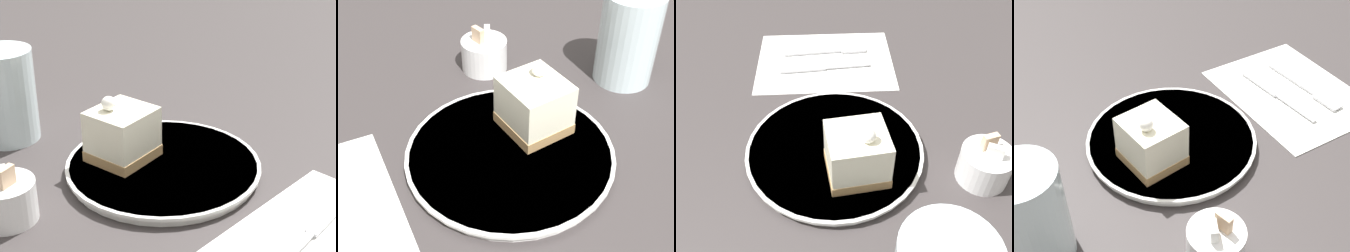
# 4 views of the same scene
# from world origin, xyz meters

# --- Properties ---
(ground_plane) EXTENTS (4.00, 4.00, 0.00)m
(ground_plane) POSITION_xyz_m (0.00, 0.00, 0.00)
(ground_plane) COLOR #383333
(plate) EXTENTS (0.24, 0.24, 0.01)m
(plate) POSITION_xyz_m (0.01, 0.01, 0.01)
(plate) COLOR silver
(plate) RESTS_ON ground_plane
(cake_slice) EXTENTS (0.08, 0.09, 0.08)m
(cake_slice) POSITION_xyz_m (0.06, 0.03, 0.05)
(cake_slice) COLOR #AD8451
(cake_slice) RESTS_ON plate
(napkin) EXTENTS (0.20, 0.25, 0.00)m
(napkin) POSITION_xyz_m (-0.22, -0.01, 0.00)
(napkin) COLOR white
(napkin) RESTS_ON ground_plane
(fork) EXTENTS (0.03, 0.16, 0.00)m
(fork) POSITION_xyz_m (-0.25, -0.00, 0.01)
(fork) COLOR silver
(fork) RESTS_ON napkin
(knife) EXTENTS (0.03, 0.16, 0.00)m
(knife) POSITION_xyz_m (-0.19, -0.03, 0.01)
(knife) COLOR silver
(knife) RESTS_ON napkin
(sugar_bowl) EXTENTS (0.07, 0.07, 0.07)m
(sugar_bowl) POSITION_xyz_m (0.06, 0.20, 0.02)
(sugar_bowl) COLOR white
(sugar_bowl) RESTS_ON ground_plane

